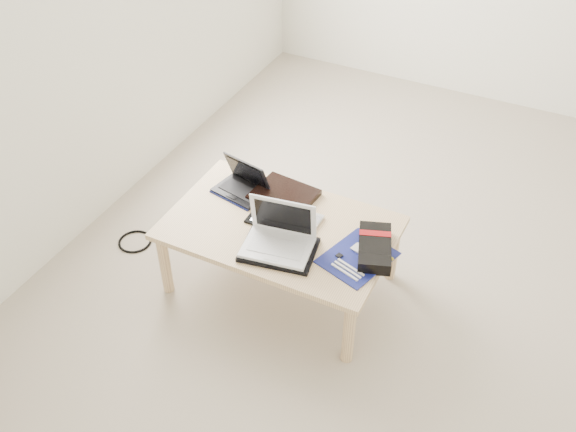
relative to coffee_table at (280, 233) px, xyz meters
The scene contains 13 objects.
ground 0.96m from the coffee_table, 28.19° to the left, with size 4.00×4.00×0.00m, color #B6A794.
coffee_table is the anchor object (origin of this frame).
book 0.23m from the coffee_table, 111.49° to the left, with size 0.33×0.28×0.03m.
netbook 0.35m from the coffee_table, 151.85° to the left, with size 0.29×0.24×0.18m.
tablet 0.08m from the coffee_table, 146.53° to the left, with size 0.24×0.18×0.01m.
remote 0.16m from the coffee_table, 13.72° to the left, with size 0.05×0.22×0.02m.
neoprene_sleeve 0.19m from the coffee_table, 64.49° to the right, with size 0.34×0.25×0.02m, color black.
white_laptop 0.19m from the coffee_table, 63.76° to the right, with size 0.35×0.27×0.23m.
motherboard 0.43m from the coffee_table, ahead, with size 0.35×0.39×0.02m.
gpu_box 0.49m from the coffee_table, ahead, with size 0.24×0.33×0.07m.
cable_coil 0.09m from the coffee_table, 140.00° to the left, with size 0.09×0.09×0.01m, color black.
floor_cable_coil 0.95m from the coffee_table, behind, with size 0.19×0.19×0.01m, color black.
floor_cable_trail 0.81m from the coffee_table, behind, with size 0.01×0.01×0.38m, color black.
Camera 1 is at (0.29, -2.52, 2.45)m, focal length 40.00 mm.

